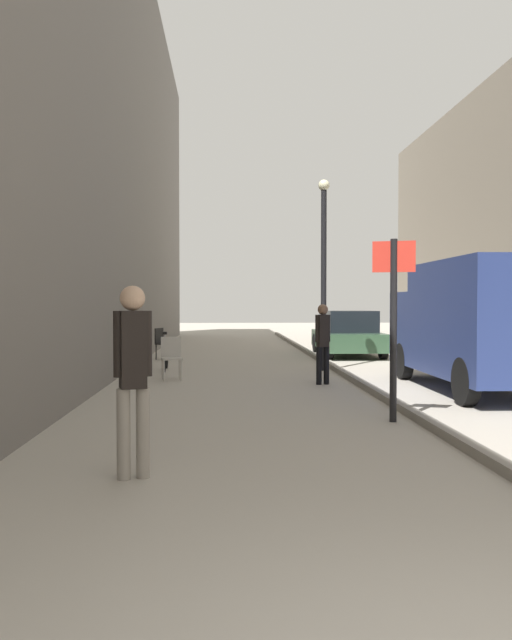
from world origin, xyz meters
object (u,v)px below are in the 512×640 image
(pedestrian_main_foreground, at_px, (323,338))
(parked_car, at_px, (348,333))
(lamp_post, at_px, (324,262))
(cafe_chair_by_doorway, at_px, (162,341))
(pedestrian_mid_block, at_px, (133,367))
(street_sign_post, at_px, (394,313))
(bicycle_leaning, at_px, (165,355))
(delivery_van, at_px, (477,322))
(cafe_chair_near_window, at_px, (171,355))

(pedestrian_main_foreground, distance_m, parked_car, 7.49)
(lamp_post, bearing_deg, cafe_chair_by_doorway, 141.90)
(pedestrian_mid_block, bearing_deg, street_sign_post, -157.07)
(street_sign_post, xyz_separation_m, cafe_chair_by_doorway, (-4.27, 10.26, -1.00))
(lamp_post, relative_size, cafe_chair_by_doorway, 5.06)
(street_sign_post, distance_m, bicycle_leaning, 8.11)
(delivery_van, relative_size, street_sign_post, 2.03)
(lamp_post, relative_size, cafe_chair_near_window, 5.06)
(delivery_van, xyz_separation_m, street_sign_post, (-2.47, -3.11, 0.22))
(lamp_post, xyz_separation_m, cafe_chair_by_doorway, (-4.34, 3.41, -2.18))
(bicycle_leaning, xyz_separation_m, cafe_chair_near_window, (0.30, -1.83, 0.17))
(pedestrian_mid_block, height_order, delivery_van, delivery_van)
(delivery_van, bearing_deg, cafe_chair_by_doorway, 133.64)
(delivery_van, xyz_separation_m, parked_car, (-0.90, 8.30, -0.61))
(cafe_chair_near_window, bearing_deg, cafe_chair_by_doorway, -92.27)
(pedestrian_mid_block, distance_m, delivery_van, 8.22)
(pedestrian_mid_block, relative_size, lamp_post, 0.39)
(street_sign_post, height_order, cafe_chair_near_window, street_sign_post)
(cafe_chair_near_window, distance_m, cafe_chair_by_doorway, 5.11)
(cafe_chair_by_doorway, bearing_deg, parked_car, 127.21)
(pedestrian_main_foreground, xyz_separation_m, pedestrian_mid_block, (-2.92, -6.94, 0.11))
(pedestrian_main_foreground, xyz_separation_m, cafe_chair_near_window, (-3.21, 1.03, -0.42))
(parked_car, height_order, cafe_chair_near_window, parked_car)
(pedestrian_mid_block, relative_size, cafe_chair_by_doorway, 1.98)
(pedestrian_mid_block, bearing_deg, cafe_chair_near_window, -105.09)
(pedestrian_main_foreground, relative_size, cafe_chair_near_window, 1.77)
(pedestrian_main_foreground, distance_m, delivery_van, 3.04)
(cafe_chair_by_doorway, bearing_deg, bicycle_leaning, 33.01)
(bicycle_leaning, bearing_deg, pedestrian_mid_block, -88.66)
(pedestrian_mid_block, height_order, street_sign_post, street_sign_post)
(pedestrian_mid_block, bearing_deg, delivery_van, -151.58)
(parked_car, bearing_deg, cafe_chair_by_doorway, -168.38)
(cafe_chair_by_doorway, bearing_deg, cafe_chair_near_window, 33.92)
(lamp_post, bearing_deg, delivery_van, -57.46)
(pedestrian_mid_block, distance_m, cafe_chair_by_doorway, 13.08)
(pedestrian_main_foreground, bearing_deg, cafe_chair_by_doorway, 108.00)
(street_sign_post, xyz_separation_m, cafe_chair_near_window, (-3.57, 5.20, -1.00))
(pedestrian_main_foreground, bearing_deg, pedestrian_mid_block, -127.47)
(parked_car, relative_size, lamp_post, 0.89)
(parked_car, height_order, street_sign_post, street_sign_post)
(pedestrian_mid_block, distance_m, parked_car, 14.98)
(lamp_post, xyz_separation_m, cafe_chair_near_window, (-3.65, -1.66, -2.18))
(cafe_chair_near_window, bearing_deg, parked_car, -139.70)
(street_sign_post, bearing_deg, pedestrian_mid_block, 57.33)
(lamp_post, height_order, cafe_chair_near_window, lamp_post)
(delivery_van, distance_m, cafe_chair_near_window, 6.44)
(bicycle_leaning, bearing_deg, lamp_post, -4.64)
(parked_car, height_order, cafe_chair_by_doorway, parked_car)
(pedestrian_main_foreground, distance_m, pedestrian_mid_block, 7.52)
(parked_car, bearing_deg, lamp_post, -107.66)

